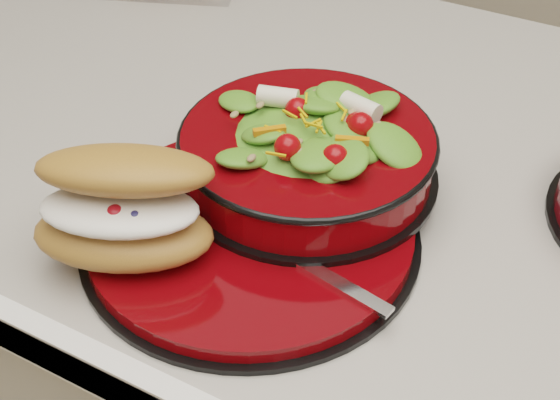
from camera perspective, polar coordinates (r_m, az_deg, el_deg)
The scene contains 5 objects.
island_counter at distance 1.19m, azimuth -1.99°, elevation -11.47°, with size 1.24×0.74×0.90m.
dinner_plate at distance 0.71m, azimuth -2.17°, elevation -2.30°, with size 0.31×0.31×0.02m.
salad_bowl at distance 0.73m, azimuth 2.02°, elevation 4.08°, with size 0.25×0.25×0.10m.
croissant at distance 0.66m, azimuth -11.32°, elevation -0.58°, with size 0.18×0.15×0.09m.
fork at distance 0.67m, azimuth 1.19°, elevation -4.33°, with size 0.18×0.05×0.00m.
Camera 1 is at (0.40, -0.63, 1.39)m, focal length 50.00 mm.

